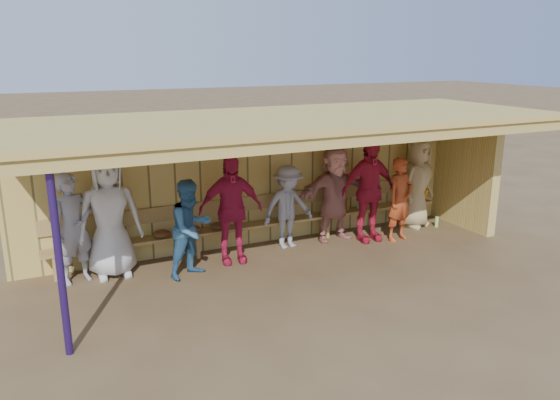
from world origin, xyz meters
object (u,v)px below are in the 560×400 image
object	(u,v)px
player_h	(417,184)
bench	(262,217)
player_d	(231,210)
player_b	(109,216)
player_e	(288,207)
player_f	(335,193)
player_a	(73,228)
player_extra	(369,191)
player_c	(191,228)
player_g	(400,200)

from	to	relation	value
player_h	bench	world-z (taller)	player_h
player_d	player_h	xyz separation A→B (m)	(4.10, 0.24, -0.03)
player_b	player_e	bearing A→B (deg)	0.68
player_d	player_f	distance (m)	2.18
player_a	player_h	world-z (taller)	player_h
player_e	player_extra	distance (m)	1.58
player_a	player_c	size ratio (longest dim) A/B	1.10
player_c	player_a	bearing A→B (deg)	139.12
player_f	player_extra	bearing A→B (deg)	-31.30
player_b	bench	bearing A→B (deg)	7.05
bench	player_f	bearing A→B (deg)	-12.69
player_extra	bench	world-z (taller)	player_extra
player_d	player_b	bearing A→B (deg)	178.71
player_c	player_h	size ratio (longest dim) A/B	0.88
player_d	player_e	xyz separation A→B (m)	(1.18, 0.24, -0.16)
player_b	bench	xyz separation A→B (m)	(2.74, 0.31, -0.47)
player_a	player_c	xyz separation A→B (m)	(1.70, -0.53, -0.08)
player_f	player_g	size ratio (longest dim) A/B	1.15
player_f	player_g	distance (m)	1.23
player_g	player_a	bearing A→B (deg)	163.12
player_b	player_h	distance (m)	6.02
player_e	player_g	world-z (taller)	player_g
player_e	player_g	bearing A→B (deg)	-19.45
player_e	bench	size ratio (longest dim) A/B	0.20
player_f	player_d	bearing A→B (deg)	-176.24
player_b	player_c	world-z (taller)	player_b
player_b	bench	size ratio (longest dim) A/B	0.26
player_d	player_a	bearing A→B (deg)	-179.48
player_f	bench	bearing A→B (deg)	164.65
player_d	player_f	bearing A→B (deg)	12.33
player_a	player_b	xyz separation A→B (m)	(0.55, 0.01, 0.13)
player_e	player_extra	world-z (taller)	player_extra
player_extra	player_d	bearing A→B (deg)	179.37
player_c	player_g	size ratio (longest dim) A/B	1.00
player_e	player_h	size ratio (longest dim) A/B	0.86
player_c	player_d	xyz separation A→B (m)	(0.78, 0.29, 0.13)
player_c	player_h	bearing A→B (deg)	-17.29
player_h	bench	size ratio (longest dim) A/B	0.24
player_h	bench	xyz separation A→B (m)	(-3.29, 0.31, -0.37)
player_d	player_extra	distance (m)	2.72
player_f	player_c	bearing A→B (deg)	-172.30
player_a	player_e	xyz separation A→B (m)	(3.66, 0.01, -0.10)
player_e	player_b	bearing A→B (deg)	175.19
player_c	player_f	distance (m)	3.00
player_f	player_b	bearing A→B (deg)	177.34
player_b	player_h	xyz separation A→B (m)	(6.02, 0.00, -0.11)
player_c	player_d	size ratio (longest dim) A/B	0.86
player_extra	player_g	bearing A→B (deg)	-23.38
player_f	player_g	xyz separation A→B (m)	(1.10, -0.54, -0.12)
player_g	player_h	size ratio (longest dim) A/B	0.89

